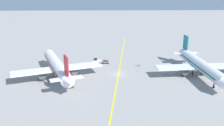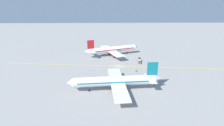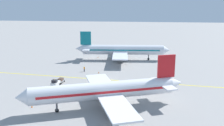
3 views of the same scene
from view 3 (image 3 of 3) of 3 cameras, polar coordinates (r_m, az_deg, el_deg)
The scene contains 11 objects.
ground_plane at distance 74.48m, azimuth -1.44°, elevation -3.64°, with size 400.00×400.00×0.00m, color gray.
apron_yellow_centreline at distance 74.48m, azimuth -1.44°, elevation -3.64°, with size 0.40×120.00×0.01m, color yellow.
airplane_at_gate at distance 98.37m, azimuth 2.16°, elevation 2.84°, with size 28.31×35.54×10.60m.
airplane_adjacent_stand at distance 54.68m, azimuth -1.45°, elevation -6.04°, with size 28.01×34.22×10.60m.
baggage_tug_white at distance 69.99m, azimuth -12.22°, elevation -4.33°, with size 3.15×2.03×2.11m.
baggage_cart_trailing at distance 72.88m, azimuth -11.13°, elevation -3.67°, with size 2.74×1.68×1.24m.
ground_crew_worker at distance 83.01m, azimuth -6.07°, elevation -1.24°, with size 0.39×0.49×1.68m.
traffic_cone_near_nose at distance 65.88m, azimuth -10.44°, elevation -5.96°, with size 0.32×0.32×0.55m, color orange.
traffic_cone_mid_apron at distance 58.31m, azimuth -17.05°, elevation -9.00°, with size 0.32×0.32×0.55m, color orange.
traffic_cone_by_wingtip at distance 80.98m, azimuth -2.91°, elevation -2.03°, with size 0.32×0.32×0.55m, color orange.
traffic_cone_far_edge at distance 102.16m, azimuth -3.07°, elevation 1.27°, with size 0.32×0.32×0.55m, color orange.
Camera 3 is at (70.41, 10.03, 22.12)m, focal length 42.00 mm.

